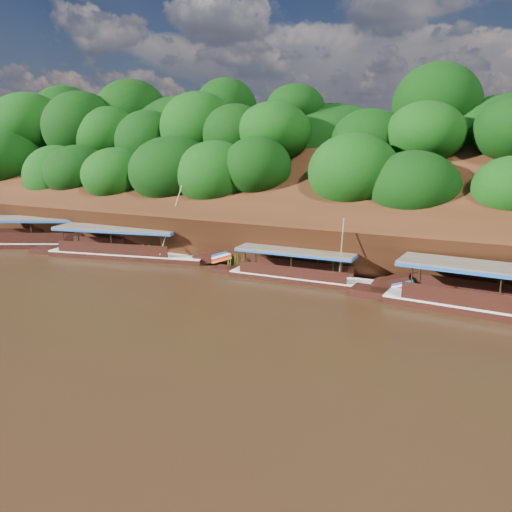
% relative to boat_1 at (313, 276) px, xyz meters
% --- Properties ---
extents(ground, '(160.00, 160.00, 0.00)m').
position_rel_boat_1_xyz_m(ground, '(-1.18, -8.17, -0.50)').
color(ground, black).
rests_on(ground, ground).
extents(riverbank, '(120.00, 30.06, 19.40)m').
position_rel_boat_1_xyz_m(riverbank, '(-1.19, 14.56, 1.39)').
color(riverbank, black).
rests_on(riverbank, ground).
extents(boat_1, '(12.72, 2.49, 5.17)m').
position_rel_boat_1_xyz_m(boat_1, '(0.00, 0.00, 0.00)').
color(boat_1, black).
rests_on(boat_1, ground).
extents(boat_2, '(16.23, 5.38, 6.70)m').
position_rel_boat_1_xyz_m(boat_2, '(-15.64, 0.30, 0.08)').
color(boat_2, black).
rests_on(boat_2, ground).
extents(boat_3, '(14.57, 8.60, 3.21)m').
position_rel_boat_1_xyz_m(boat_3, '(-25.56, 0.71, 0.11)').
color(boat_3, black).
rests_on(boat_3, ground).
extents(reeds, '(48.50, 2.50, 2.05)m').
position_rel_boat_1_xyz_m(reeds, '(-4.50, 1.31, 0.42)').
color(reeds, '#376F1B').
rests_on(reeds, ground).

